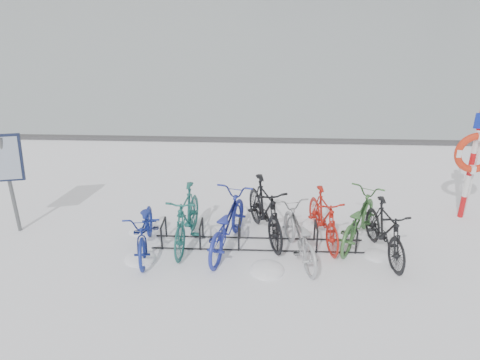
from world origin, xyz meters
The scene contains 14 objects.
ground centered at (0.00, 0.00, 0.00)m, with size 900.00×900.00×0.00m, color white.
quay_edge centered at (0.00, 5.90, 0.05)m, with size 400.00×0.25×0.10m, color #3F3F42.
bike_rack centered at (0.00, 0.00, 0.18)m, with size 4.00×0.48×0.46m.
info_board centered at (-4.80, 0.32, 1.46)m, with size 0.71×0.38×2.02m.
lifebuoy_station centered at (4.29, 1.25, 1.47)m, with size 0.84×0.23×4.38m.
bike_0 centered at (-2.07, -0.24, 0.47)m, with size 0.63×1.81×0.95m, color navy.
bike_1 centered at (-1.35, 0.06, 0.57)m, with size 0.53×1.89×1.14m, color #1C5B56.
bike_2 centered at (-0.59, -0.07, 0.53)m, with size 0.71×2.03×1.07m, color #222D99.
bike_3 centered at (0.12, 0.37, 0.59)m, with size 0.56×1.98×1.19m, color black.
bike_4 centered at (0.73, -0.33, 0.48)m, with size 0.63×1.81×0.95m, color #9D9FA4.
bike_5 centered at (1.24, 0.26, 0.52)m, with size 0.49×1.72×1.03m, color red.
bike_6 centered at (1.89, 0.28, 0.49)m, with size 0.66×1.88×0.99m, color #3A6C35.
bike_7 centered at (2.29, -0.21, 0.53)m, with size 0.49×1.75×1.05m, color black.
snow_drifts centered at (-0.22, -0.15, 0.00)m, with size 4.99×2.20×0.22m.
Camera 1 is at (-0.02, -7.64, 4.77)m, focal length 35.00 mm.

